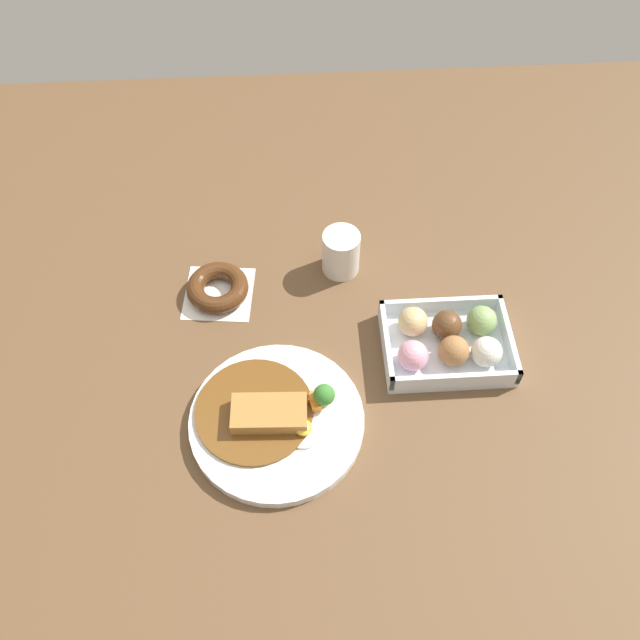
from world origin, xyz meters
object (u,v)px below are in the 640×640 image
at_px(curry_plate, 275,419).
at_px(coffee_mug, 341,253).
at_px(donut_box, 448,341).
at_px(chocolate_ring_donut, 218,288).

xyz_separation_m(curry_plate, coffee_mug, (-0.12, -0.30, 0.03)).
bearing_deg(donut_box, coffee_mug, -49.15).
distance_m(donut_box, coffee_mug, 0.25).
xyz_separation_m(curry_plate, donut_box, (-0.28, -0.12, 0.01)).
bearing_deg(donut_box, chocolate_ring_donut, -20.21).
bearing_deg(donut_box, curry_plate, 22.52).
bearing_deg(chocolate_ring_donut, coffee_mug, -168.02).
bearing_deg(curry_plate, chocolate_ring_donut, -69.78).
height_order(curry_plate, donut_box, curry_plate).
height_order(curry_plate, chocolate_ring_donut, curry_plate).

